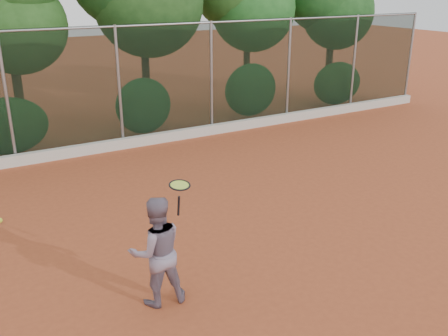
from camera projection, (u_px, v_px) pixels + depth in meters
ground at (251, 248)px, 9.16m from camera, size 80.00×80.00×0.00m
concrete_curb at (125, 143)px, 14.64m from camera, size 24.00×0.20×0.30m
tennis_player at (157, 251)px, 7.35m from camera, size 0.91×0.75×1.72m
chainlink_fence at (119, 84)px, 14.19m from camera, size 24.09×0.09×3.50m
tennis_racket at (180, 188)px, 7.14m from camera, size 0.32×0.32×0.55m
tennis_ball_in_flight at (0, 220)px, 5.99m from camera, size 0.07×0.07×0.07m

